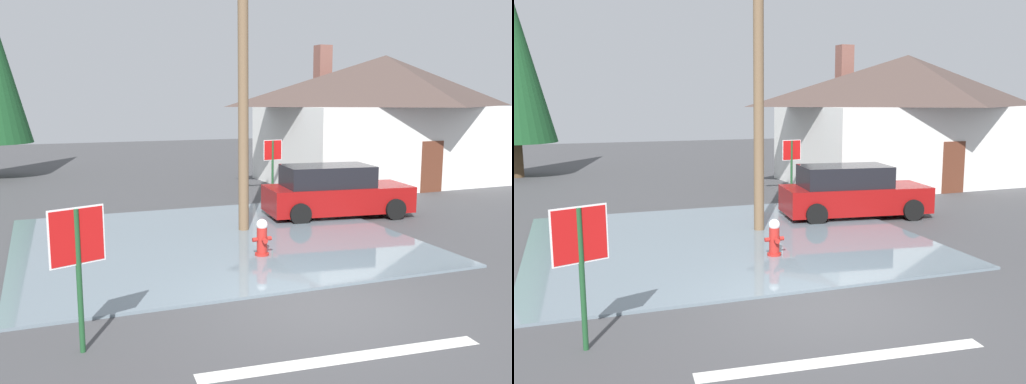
% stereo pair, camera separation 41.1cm
% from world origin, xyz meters
% --- Properties ---
extents(ground_plane, '(80.00, 80.00, 0.10)m').
position_xyz_m(ground_plane, '(0.00, 0.00, -0.05)').
color(ground_plane, '#424244').
extents(flood_puddle, '(9.75, 8.65, 0.06)m').
position_xyz_m(flood_puddle, '(-0.40, 4.99, 0.03)').
color(flood_puddle, slate).
rests_on(flood_puddle, ground).
extents(lane_stop_bar, '(4.30, 0.61, 0.01)m').
position_xyz_m(lane_stop_bar, '(-0.60, -2.06, 0.00)').
color(lane_stop_bar, silver).
rests_on(lane_stop_bar, ground).
extents(stop_sign_near, '(0.78, 0.30, 2.14)m').
position_xyz_m(stop_sign_near, '(-4.04, -0.52, 1.53)').
color(stop_sign_near, '#1E4C28').
rests_on(stop_sign_near, ground).
extents(fire_hydrant, '(0.46, 0.39, 0.91)m').
position_xyz_m(fire_hydrant, '(0.21, 3.16, 0.45)').
color(fire_hydrant, '#AD231E').
rests_on(fire_hydrant, ground).
extents(utility_pole, '(1.60, 0.28, 8.47)m').
position_xyz_m(utility_pole, '(0.69, 5.75, 4.41)').
color(utility_pole, brown).
rests_on(utility_pole, ground).
extents(stop_sign_far, '(0.71, 0.10, 2.19)m').
position_xyz_m(stop_sign_far, '(3.23, 9.78, 1.56)').
color(stop_sign_far, '#1E4C28').
rests_on(stop_sign_far, ground).
extents(house, '(10.72, 7.35, 5.88)m').
position_xyz_m(house, '(9.66, 12.64, 2.83)').
color(house, silver).
rests_on(house, ground).
extents(parked_car, '(4.62, 2.38, 1.61)m').
position_xyz_m(parked_car, '(4.00, 6.65, 0.77)').
color(parked_car, maroon).
rests_on(parked_car, ground).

